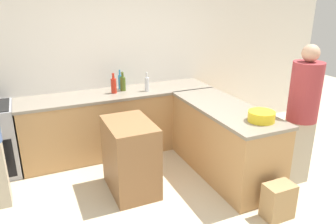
{
  "coord_description": "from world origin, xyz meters",
  "views": [
    {
      "loc": [
        -1.2,
        -2.72,
        2.27
      ],
      "look_at": [
        0.26,
        0.55,
        0.97
      ],
      "focal_mm": 35.0,
      "sensor_mm": 36.0,
      "label": 1
    }
  ],
  "objects_px": {
    "dish_soap_bottle": "(120,82)",
    "person_at_peninsula": "(302,112)",
    "hot_sauce_bottle": "(114,85)",
    "paper_bag": "(278,201)",
    "olive_oil_bottle": "(123,83)",
    "vinegar_bottle_clear": "(147,84)",
    "island_table": "(130,157)",
    "mixing_bowl": "(261,116)"
  },
  "relations": [
    {
      "from": "dish_soap_bottle",
      "to": "person_at_peninsula",
      "type": "distance_m",
      "value": 2.55
    },
    {
      "from": "hot_sauce_bottle",
      "to": "paper_bag",
      "type": "height_order",
      "value": "hot_sauce_bottle"
    },
    {
      "from": "olive_oil_bottle",
      "to": "vinegar_bottle_clear",
      "type": "distance_m",
      "value": 0.36
    },
    {
      "from": "island_table",
      "to": "hot_sauce_bottle",
      "type": "relative_size",
      "value": 3.02
    },
    {
      "from": "dish_soap_bottle",
      "to": "paper_bag",
      "type": "relative_size",
      "value": 0.74
    },
    {
      "from": "island_table",
      "to": "vinegar_bottle_clear",
      "type": "height_order",
      "value": "vinegar_bottle_clear"
    },
    {
      "from": "olive_oil_bottle",
      "to": "person_at_peninsula",
      "type": "relative_size",
      "value": 0.16
    },
    {
      "from": "island_table",
      "to": "mixing_bowl",
      "type": "relative_size",
      "value": 2.94
    },
    {
      "from": "olive_oil_bottle",
      "to": "vinegar_bottle_clear",
      "type": "height_order",
      "value": "vinegar_bottle_clear"
    },
    {
      "from": "mixing_bowl",
      "to": "hot_sauce_bottle",
      "type": "distance_m",
      "value": 2.13
    },
    {
      "from": "dish_soap_bottle",
      "to": "paper_bag",
      "type": "bearing_deg",
      "value": -67.52
    },
    {
      "from": "paper_bag",
      "to": "vinegar_bottle_clear",
      "type": "bearing_deg",
      "value": 107.33
    },
    {
      "from": "mixing_bowl",
      "to": "vinegar_bottle_clear",
      "type": "xyz_separation_m",
      "value": [
        -0.74,
        1.66,
        0.05
      ]
    },
    {
      "from": "mixing_bowl",
      "to": "olive_oil_bottle",
      "type": "xyz_separation_m",
      "value": [
        -1.05,
        1.83,
        0.05
      ]
    },
    {
      "from": "vinegar_bottle_clear",
      "to": "paper_bag",
      "type": "relative_size",
      "value": 0.71
    },
    {
      "from": "hot_sauce_bottle",
      "to": "olive_oil_bottle",
      "type": "xyz_separation_m",
      "value": [
        0.16,
        0.07,
        -0.01
      ]
    },
    {
      "from": "olive_oil_bottle",
      "to": "dish_soap_bottle",
      "type": "height_order",
      "value": "dish_soap_bottle"
    },
    {
      "from": "mixing_bowl",
      "to": "hot_sauce_bottle",
      "type": "relative_size",
      "value": 1.03
    },
    {
      "from": "olive_oil_bottle",
      "to": "paper_bag",
      "type": "relative_size",
      "value": 0.7
    },
    {
      "from": "mixing_bowl",
      "to": "paper_bag",
      "type": "height_order",
      "value": "mixing_bowl"
    },
    {
      "from": "mixing_bowl",
      "to": "olive_oil_bottle",
      "type": "distance_m",
      "value": 2.11
    },
    {
      "from": "vinegar_bottle_clear",
      "to": "dish_soap_bottle",
      "type": "xyz_separation_m",
      "value": [
        -0.33,
        0.26,
        0.0
      ]
    },
    {
      "from": "mixing_bowl",
      "to": "hot_sauce_bottle",
      "type": "bearing_deg",
      "value": 124.56
    },
    {
      "from": "vinegar_bottle_clear",
      "to": "dish_soap_bottle",
      "type": "relative_size",
      "value": 0.96
    },
    {
      "from": "mixing_bowl",
      "to": "vinegar_bottle_clear",
      "type": "distance_m",
      "value": 1.82
    },
    {
      "from": "mixing_bowl",
      "to": "dish_soap_bottle",
      "type": "xyz_separation_m",
      "value": [
        -1.07,
        1.92,
        0.06
      ]
    },
    {
      "from": "olive_oil_bottle",
      "to": "paper_bag",
      "type": "xyz_separation_m",
      "value": [
        0.98,
        -2.31,
        -0.84
      ]
    },
    {
      "from": "island_table",
      "to": "hot_sauce_bottle",
      "type": "bearing_deg",
      "value": 83.53
    },
    {
      "from": "hot_sauce_bottle",
      "to": "paper_bag",
      "type": "xyz_separation_m",
      "value": [
        1.14,
        -2.24,
        -0.85
      ]
    },
    {
      "from": "mixing_bowl",
      "to": "person_at_peninsula",
      "type": "relative_size",
      "value": 0.17
    },
    {
      "from": "person_at_peninsula",
      "to": "hot_sauce_bottle",
      "type": "bearing_deg",
      "value": 136.4
    },
    {
      "from": "hot_sauce_bottle",
      "to": "vinegar_bottle_clear",
      "type": "distance_m",
      "value": 0.48
    },
    {
      "from": "vinegar_bottle_clear",
      "to": "dish_soap_bottle",
      "type": "distance_m",
      "value": 0.42
    },
    {
      "from": "olive_oil_bottle",
      "to": "mixing_bowl",
      "type": "bearing_deg",
      "value": -60.03
    },
    {
      "from": "hot_sauce_bottle",
      "to": "person_at_peninsula",
      "type": "bearing_deg",
      "value": -43.6
    },
    {
      "from": "mixing_bowl",
      "to": "paper_bag",
      "type": "distance_m",
      "value": 0.92
    },
    {
      "from": "vinegar_bottle_clear",
      "to": "olive_oil_bottle",
      "type": "bearing_deg",
      "value": 152.01
    },
    {
      "from": "hot_sauce_bottle",
      "to": "paper_bag",
      "type": "relative_size",
      "value": 0.74
    },
    {
      "from": "paper_bag",
      "to": "island_table",
      "type": "bearing_deg",
      "value": 137.57
    },
    {
      "from": "olive_oil_bottle",
      "to": "paper_bag",
      "type": "distance_m",
      "value": 2.64
    },
    {
      "from": "olive_oil_bottle",
      "to": "person_at_peninsula",
      "type": "bearing_deg",
      "value": -47.29
    },
    {
      "from": "olive_oil_bottle",
      "to": "person_at_peninsula",
      "type": "distance_m",
      "value": 2.47
    }
  ]
}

